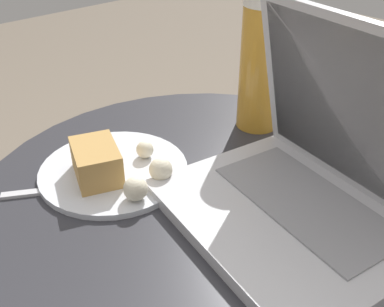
# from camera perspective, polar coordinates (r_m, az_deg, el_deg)

# --- Properties ---
(table) EXTENTS (0.67, 0.67, 0.56)m
(table) POSITION_cam_1_polar(r_m,az_deg,el_deg) (0.74, 1.86, -14.87)
(table) COLOR black
(table) RESTS_ON ground_plane
(laptop) EXTENTS (0.35, 0.30, 0.26)m
(laptop) POSITION_cam_1_polar(r_m,az_deg,el_deg) (0.58, 14.38, -3.54)
(laptop) COLOR silver
(laptop) RESTS_ON table
(beer_glass) EXTENTS (0.07, 0.07, 0.25)m
(beer_glass) POSITION_cam_1_polar(r_m,az_deg,el_deg) (0.76, 8.88, 11.83)
(beer_glass) COLOR gold
(beer_glass) RESTS_ON table
(snack_plate) EXTENTS (0.22, 0.22, 0.06)m
(snack_plate) POSITION_cam_1_polar(r_m,az_deg,el_deg) (0.67, -10.09, -1.80)
(snack_plate) COLOR silver
(snack_plate) RESTS_ON table
(fork) EXTENTS (0.11, 0.16, 0.00)m
(fork) POSITION_cam_1_polar(r_m,az_deg,el_deg) (0.66, -14.51, -4.23)
(fork) COLOR silver
(fork) RESTS_ON table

